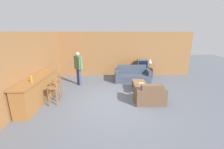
# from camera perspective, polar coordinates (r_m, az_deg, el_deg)

# --- Properties ---
(ground_plane) EXTENTS (24.00, 24.00, 0.00)m
(ground_plane) POSITION_cam_1_polar(r_m,az_deg,el_deg) (5.81, 1.16, -10.51)
(ground_plane) COLOR #565B66
(wall_back) EXTENTS (9.40, 0.08, 2.60)m
(wall_back) POSITION_cam_1_polar(r_m,az_deg,el_deg) (9.01, 0.21, 7.73)
(wall_back) COLOR olive
(wall_back) RESTS_ON ground_plane
(wall_left) EXTENTS (0.08, 8.72, 2.60)m
(wall_left) POSITION_cam_1_polar(r_m,az_deg,el_deg) (7.32, -25.49, 4.26)
(wall_left) COLOR olive
(wall_left) RESTS_ON ground_plane
(bar_counter) EXTENTS (0.55, 2.80, 0.98)m
(bar_counter) POSITION_cam_1_polar(r_m,az_deg,el_deg) (6.33, -26.15, -5.05)
(bar_counter) COLOR brown
(bar_counter) RESTS_ON ground_plane
(bar_chair_near) EXTENTS (0.46, 0.46, 1.04)m
(bar_chair_near) POSITION_cam_1_polar(r_m,az_deg,el_deg) (5.86, -21.74, -5.40)
(bar_chair_near) COLOR brown
(bar_chair_near) RESTS_ON ground_plane
(bar_chair_mid) EXTENTS (0.40, 0.40, 1.04)m
(bar_chair_mid) POSITION_cam_1_polar(r_m,az_deg,el_deg) (6.29, -20.24, -3.79)
(bar_chair_mid) COLOR brown
(bar_chair_mid) RESTS_ON ground_plane
(couch_far) EXTENTS (1.86, 0.84, 0.83)m
(couch_far) POSITION_cam_1_polar(r_m,az_deg,el_deg) (8.18, 7.70, -0.47)
(couch_far) COLOR #384251
(couch_far) RESTS_ON ground_plane
(armchair_near) EXTENTS (1.08, 0.79, 0.81)m
(armchair_near) POSITION_cam_1_polar(r_m,az_deg,el_deg) (5.82, 14.15, -7.76)
(armchair_near) COLOR brown
(armchair_near) RESTS_ON ground_plane
(coffee_table) EXTENTS (0.55, 0.99, 0.42)m
(coffee_table) POSITION_cam_1_polar(r_m,az_deg,el_deg) (6.83, 10.42, -3.42)
(coffee_table) COLOR brown
(coffee_table) RESTS_ON ground_plane
(tv_unit) EXTENTS (1.13, 0.52, 0.54)m
(tv_unit) POSITION_cam_1_polar(r_m,az_deg,el_deg) (9.06, 11.31, 0.79)
(tv_unit) COLOR black
(tv_unit) RESTS_ON ground_plane
(tv) EXTENTS (0.59, 0.44, 0.50)m
(tv) POSITION_cam_1_polar(r_m,az_deg,el_deg) (8.93, 11.49, 4.00)
(tv) COLOR #4C4C4C
(tv) RESTS_ON tv_unit
(bottle) EXTENTS (0.07, 0.07, 0.27)m
(bottle) POSITION_cam_1_polar(r_m,az_deg,el_deg) (5.63, -28.41, -1.28)
(bottle) COLOR #B27A23
(bottle) RESTS_ON bar_counter
(book_on_table) EXTENTS (0.24, 0.17, 0.02)m
(book_on_table) POSITION_cam_1_polar(r_m,az_deg,el_deg) (6.69, 11.10, -3.20)
(book_on_table) COLOR #B7AD99
(book_on_table) RESTS_ON coffee_table
(table_lamp) EXTENTS (0.22, 0.22, 0.55)m
(table_lamp) POSITION_cam_1_polar(r_m,az_deg,el_deg) (9.01, 14.26, 4.90)
(table_lamp) COLOR brown
(table_lamp) RESTS_ON tv_unit
(person_by_window) EXTENTS (0.43, 0.44, 1.66)m
(person_by_window) POSITION_cam_1_polar(r_m,az_deg,el_deg) (7.55, -12.70, 2.90)
(person_by_window) COLOR #384260
(person_by_window) RESTS_ON ground_plane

